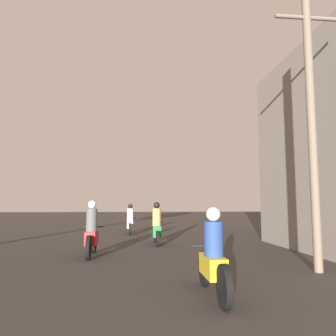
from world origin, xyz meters
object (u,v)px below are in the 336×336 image
at_px(motorcycle_yellow, 213,260).
at_px(motorcycle_red, 92,234).
at_px(motorcycle_green, 157,227).
at_px(utility_pole_near, 312,123).
at_px(motorcycle_white, 130,222).

distance_m(motorcycle_yellow, motorcycle_red, 5.12).
relative_size(motorcycle_green, utility_pole_near, 0.29).
distance_m(motorcycle_yellow, utility_pole_near, 4.32).
relative_size(motorcycle_yellow, motorcycle_green, 1.06).
xyz_separation_m(motorcycle_yellow, utility_pole_near, (2.81, 1.64, 2.84)).
bearing_deg(utility_pole_near, motorcycle_red, 152.58).
xyz_separation_m(motorcycle_yellow, motorcycle_red, (-2.57, 4.43, 0.05)).
height_order(motorcycle_white, utility_pole_near, utility_pole_near).
height_order(motorcycle_yellow, motorcycle_red, motorcycle_red).
bearing_deg(motorcycle_white, utility_pole_near, -70.43).
height_order(motorcycle_yellow, motorcycle_green, motorcycle_green).
distance_m(motorcycle_yellow, motorcycle_white, 11.52).
xyz_separation_m(motorcycle_green, motorcycle_white, (-1.05, 4.38, -0.03)).
relative_size(motorcycle_yellow, motorcycle_white, 0.99).
bearing_deg(motorcycle_green, utility_pole_near, -65.01).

